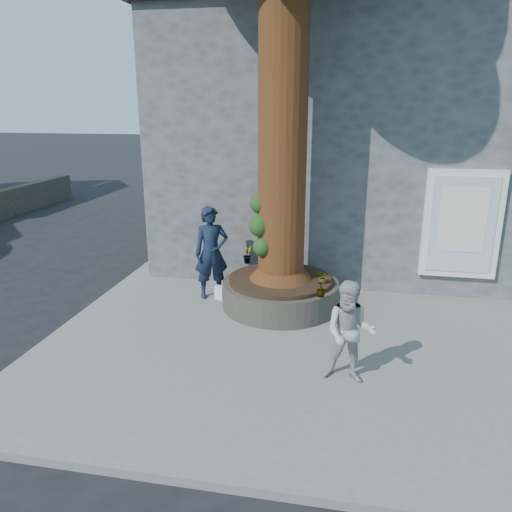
# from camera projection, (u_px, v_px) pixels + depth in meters

# --- Properties ---
(ground) EXTENTS (120.00, 120.00, 0.00)m
(ground) POSITION_uv_depth(u_px,v_px,m) (216.00, 354.00, 8.35)
(ground) COLOR black
(ground) RESTS_ON ground
(pavement) EXTENTS (9.00, 8.00, 0.12)m
(pavement) POSITION_uv_depth(u_px,v_px,m) (310.00, 333.00, 9.00)
(pavement) COLOR slate
(pavement) RESTS_ON ground
(yellow_line) EXTENTS (0.10, 30.00, 0.01)m
(yellow_line) POSITION_uv_depth(u_px,v_px,m) (80.00, 316.00, 9.85)
(yellow_line) COLOR yellow
(yellow_line) RESTS_ON ground
(stone_shop) EXTENTS (10.30, 8.30, 6.30)m
(stone_shop) POSITION_uv_depth(u_px,v_px,m) (370.00, 137.00, 13.73)
(stone_shop) COLOR #4D4F52
(stone_shop) RESTS_ON ground
(planter) EXTENTS (2.30, 2.30, 0.60)m
(planter) POSITION_uv_depth(u_px,v_px,m) (280.00, 292.00, 9.96)
(planter) COLOR black
(planter) RESTS_ON pavement
(man) EXTENTS (0.83, 0.72, 1.92)m
(man) POSITION_uv_depth(u_px,v_px,m) (211.00, 253.00, 10.27)
(man) COLOR #121C32
(man) RESTS_ON pavement
(woman) EXTENTS (0.79, 0.64, 1.53)m
(woman) POSITION_uv_depth(u_px,v_px,m) (350.00, 332.00, 7.14)
(woman) COLOR #AFADA7
(woman) RESTS_ON pavement
(shopping_bag) EXTENTS (0.23, 0.19, 0.28)m
(shopping_bag) POSITION_uv_depth(u_px,v_px,m) (220.00, 292.00, 10.38)
(shopping_bag) COLOR white
(shopping_bag) RESTS_ON pavement
(plant_a) EXTENTS (0.25, 0.25, 0.40)m
(plant_a) POSITION_uv_depth(u_px,v_px,m) (286.00, 256.00, 10.62)
(plant_a) COLOR gray
(plant_a) RESTS_ON planter
(plant_b) EXTENTS (0.22, 0.23, 0.37)m
(plant_b) POSITION_uv_depth(u_px,v_px,m) (247.00, 255.00, 10.75)
(plant_b) COLOR gray
(plant_b) RESTS_ON planter
(plant_c) EXTENTS (0.21, 0.21, 0.30)m
(plant_c) POSITION_uv_depth(u_px,v_px,m) (321.00, 288.00, 8.88)
(plant_c) COLOR gray
(plant_c) RESTS_ON planter
(plant_d) EXTENTS (0.31, 0.31, 0.26)m
(plant_d) POSITION_uv_depth(u_px,v_px,m) (323.00, 277.00, 9.53)
(plant_d) COLOR gray
(plant_d) RESTS_ON planter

